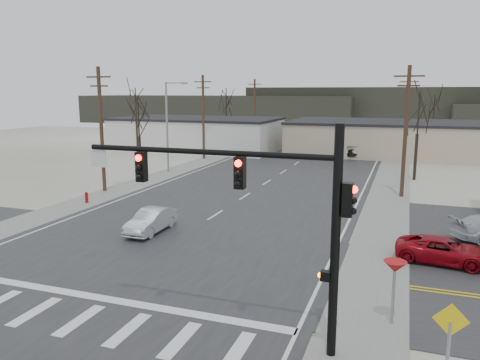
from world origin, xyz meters
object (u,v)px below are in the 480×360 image
object	(u,v)px
fire_hydrant	(87,197)
sedan_crossing	(151,221)
traffic_signal_mast	(274,205)
car_far_b	(299,141)
car_parked_red	(444,251)
car_far_a	(353,150)

from	to	relation	value
fire_hydrant	sedan_crossing	world-z (taller)	sedan_crossing
traffic_signal_mast	fire_hydrant	world-z (taller)	traffic_signal_mast
car_far_b	car_parked_red	world-z (taller)	car_far_b
traffic_signal_mast	sedan_crossing	size ratio (longest dim) A/B	2.21
car_far_a	car_parked_red	xyz separation A→B (m)	(8.18, -36.14, -0.23)
sedan_crossing	fire_hydrant	bearing A→B (deg)	149.77
sedan_crossing	car_parked_red	distance (m)	15.67
fire_hydrant	sedan_crossing	bearing A→B (deg)	-30.16
car_far_b	car_parked_red	size ratio (longest dim) A/B	0.95
fire_hydrant	car_parked_red	bearing A→B (deg)	-10.54
sedan_crossing	car_parked_red	world-z (taller)	sedan_crossing
traffic_signal_mast	car_far_a	xyz separation A→B (m)	(-2.47, 45.92, -3.80)
sedan_crossing	car_far_b	bearing A→B (deg)	92.00
sedan_crossing	car_far_b	distance (m)	46.48
car_far_b	car_parked_red	xyz separation A→B (m)	(17.35, -46.15, -0.11)
fire_hydrant	car_far_a	bearing A→B (deg)	63.77
traffic_signal_mast	sedan_crossing	distance (m)	14.31
fire_hydrant	car_parked_red	distance (m)	24.21
car_far_b	car_far_a	bearing A→B (deg)	-51.99
traffic_signal_mast	car_far_b	distance (m)	57.26
sedan_crossing	car_far_a	bearing A→B (deg)	78.30
sedan_crossing	car_far_b	xyz separation A→B (m)	(-1.68, 46.45, 0.04)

